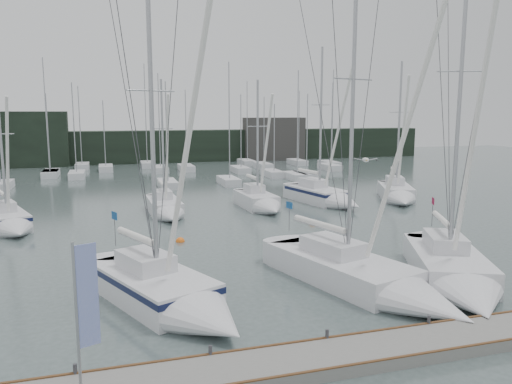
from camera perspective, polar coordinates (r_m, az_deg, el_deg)
ground at (r=21.98m, az=8.39°, el=-12.11°), size 160.00×160.00×0.00m
dock at (r=17.89m, az=15.52°, el=-16.81°), size 24.00×2.00×0.40m
far_treeline at (r=81.15m, az=-10.56°, el=5.15°), size 90.00×4.00×5.00m
far_building_left at (r=79.36m, az=-25.00°, el=5.46°), size 12.00×3.00×8.00m
far_building_right at (r=83.07m, az=2.07°, el=6.08°), size 10.00×3.00×7.00m
mast_forest at (r=64.18m, az=-10.82°, el=2.31°), size 53.90×26.44×14.79m
sailboat_near_left at (r=20.56m, az=-9.37°, el=-11.81°), size 6.46×9.70×14.80m
sailboat_near_center at (r=22.70m, az=13.72°, el=-10.08°), size 6.13×11.38×15.94m
sailboat_near_right at (r=24.47m, az=22.06°, el=-9.02°), size 6.81×10.19×16.49m
sailboat_mid_a at (r=37.11m, az=-26.32°, el=-3.24°), size 4.50×7.06×10.81m
sailboat_mid_b at (r=38.81m, az=-10.17°, el=-2.00°), size 2.52×7.60×11.12m
sailboat_mid_c at (r=40.63m, az=0.64°, el=-1.29°), size 2.75×7.26×11.23m
sailboat_mid_d at (r=43.50m, az=8.14°, el=-0.59°), size 4.56×9.35×14.26m
sailboat_mid_e at (r=46.34m, az=15.93°, el=-0.31°), size 5.73×8.69×13.17m
buoy_a at (r=31.32m, az=-8.66°, el=-5.63°), size 0.56×0.56×0.56m
buoy_b at (r=35.97m, az=6.48°, el=-3.65°), size 0.52×0.52×0.52m
dock_banner at (r=14.24m, az=-19.07°, el=-12.06°), size 0.61×0.27×4.23m
seagull at (r=22.85m, az=12.42°, el=3.62°), size 1.02×0.50×0.20m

